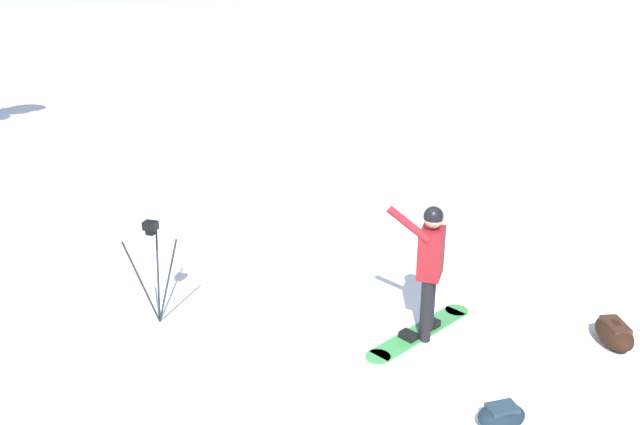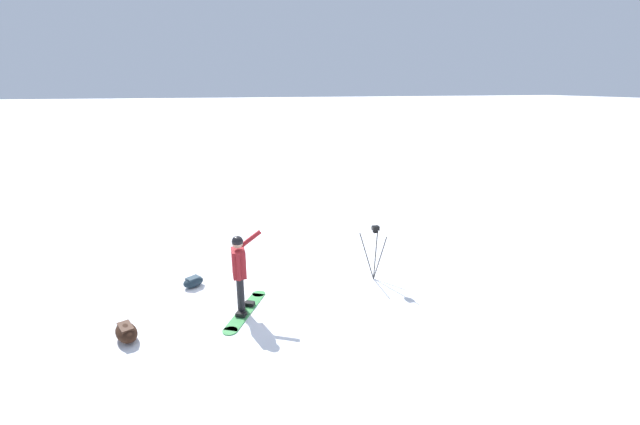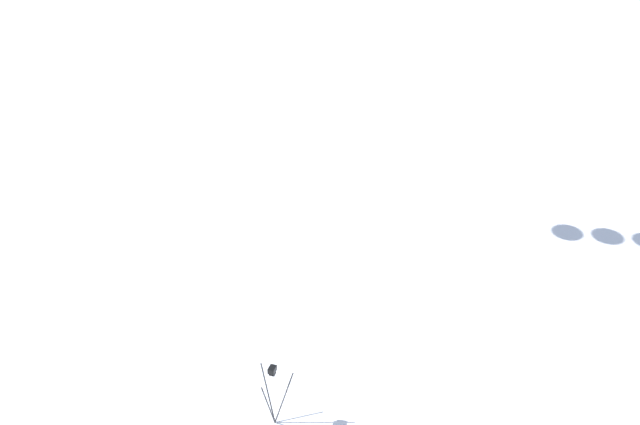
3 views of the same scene
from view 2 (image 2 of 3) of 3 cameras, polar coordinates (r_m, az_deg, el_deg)
ground_plane at (r=9.90m, az=-7.47°, el=-10.39°), size 300.00×300.00×0.00m
snowboarder at (r=8.69m, az=-10.85°, el=-7.19°), size 0.47×0.64×1.69m
snowboard at (r=9.12m, az=-10.04°, el=-12.90°), size 1.63×1.03×0.10m
gear_bag_large at (r=10.37m, az=-16.76°, el=-8.94°), size 0.54×0.59×0.23m
camera_tripod at (r=10.05m, az=7.43°, el=-3.91°), size 0.68×0.59×1.36m
gear_bag_small at (r=8.81m, az=-24.72°, el=-14.46°), size 0.73×0.57×0.30m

